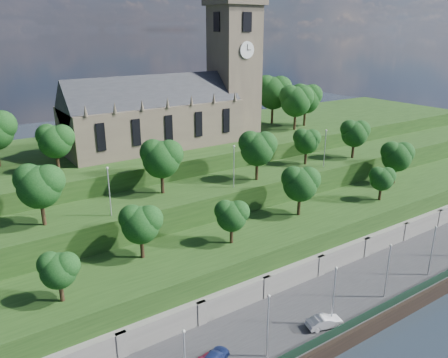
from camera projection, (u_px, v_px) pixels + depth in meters
ground at (357, 342)px, 52.41m from camera, size 320.00×320.00×0.00m
promenade at (321, 310)px, 56.80m from camera, size 160.00×12.00×2.00m
quay_wall at (358, 335)px, 52.01m from camera, size 160.00×0.50×2.20m
fence at (355, 322)px, 52.04m from camera, size 160.00×0.10×1.20m
retaining_wall at (291, 280)px, 61.01m from camera, size 160.00×2.10×5.00m
embankment_lower at (264, 253)px, 65.26m from camera, size 160.00×12.00×8.00m
embankment_upper at (223, 216)px, 73.26m from camera, size 160.00×10.00×12.00m
hilltop at (166, 175)px, 89.29m from camera, size 160.00×32.00×15.00m
church at (176, 104)px, 81.68m from camera, size 38.60×12.35×27.60m
trees_lower at (294, 188)px, 66.08m from camera, size 67.49×8.69×8.14m
trees_upper at (225, 152)px, 68.88m from camera, size 62.74×8.57×8.38m
trees_hilltop at (186, 108)px, 81.94m from camera, size 75.35×16.17×11.02m
lamp_posts_promenade at (334, 291)px, 51.22m from camera, size 60.36×0.36×7.77m
lamp_posts_upper at (234, 163)px, 67.66m from camera, size 40.36×0.36×6.87m
car_middle at (324, 322)px, 51.83m from camera, size 4.69×2.69×1.46m
car_right at (214, 358)px, 46.31m from camera, size 4.63×3.28×1.24m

